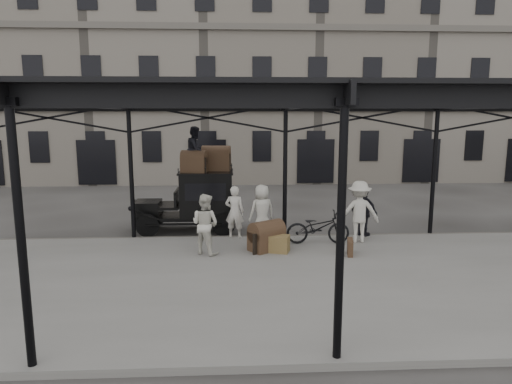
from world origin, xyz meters
TOP-DOWN VIEW (x-y plane):
  - ground at (0.00, 0.00)m, footprint 120.00×120.00m
  - platform at (0.00, -2.00)m, footprint 28.00×8.00m
  - canopy at (0.00, -1.72)m, footprint 22.50×9.00m
  - building_frontage at (0.00, 18.00)m, footprint 64.00×8.00m
  - taxi at (-2.97, 3.27)m, footprint 3.65×1.55m
  - porter_left at (-1.67, 1.80)m, footprint 0.71×0.55m
  - porter_midleft at (-2.53, 0.09)m, footprint 1.08×1.02m
  - porter_centre at (-0.77, 1.80)m, footprint 1.00×0.82m
  - porter_official at (2.64, 1.80)m, footprint 0.93×0.96m
  - porter_right at (2.26, 1.09)m, footprint 1.32×0.82m
  - bicycle at (0.93, 0.96)m, footprint 1.99×0.74m
  - porter_roof at (-3.00, 3.17)m, footprint 0.79×0.90m
  - steamer_trunk_roof_near at (-3.05, 3.02)m, footprint 0.95×0.69m
  - steamer_trunk_roof_far at (-2.30, 3.47)m, footprint 1.06×0.72m
  - steamer_trunk_platform at (-0.72, 0.35)m, footprint 1.19×1.08m
  - wicker_hamper at (-0.38, 0.13)m, footprint 0.71×0.61m
  - suitcase_upright at (1.65, -0.24)m, footprint 0.27×0.62m
  - suitcase_flat at (-0.64, 1.11)m, footprint 0.61×0.39m

SIDE VIEW (x-z plane):
  - ground at x=0.00m, z-range 0.00..0.00m
  - platform at x=0.00m, z-range 0.00..0.15m
  - suitcase_flat at x=-0.64m, z-range 0.15..0.55m
  - suitcase_upright at x=1.65m, z-range 0.15..0.60m
  - wicker_hamper at x=-0.38m, z-range 0.15..0.65m
  - steamer_trunk_platform at x=-0.72m, z-range 0.15..0.89m
  - bicycle at x=0.93m, z-range 0.15..1.19m
  - porter_official at x=2.64m, z-range 0.15..1.76m
  - porter_left at x=-1.67m, z-range 0.15..1.87m
  - porter_centre at x=-0.77m, z-range 0.15..1.91m
  - porter_midleft at x=-2.53m, z-range 0.15..1.92m
  - porter_right at x=2.26m, z-range 0.15..2.11m
  - taxi at x=-2.97m, z-range 0.11..2.29m
  - steamer_trunk_roof_near at x=-3.05m, z-range 2.18..2.81m
  - steamer_trunk_roof_far at x=-2.30m, z-range 2.18..2.91m
  - porter_roof at x=-3.00m, z-range 2.18..3.75m
  - canopy at x=0.00m, z-range 2.23..6.97m
  - building_frontage at x=0.00m, z-range 0.00..14.00m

